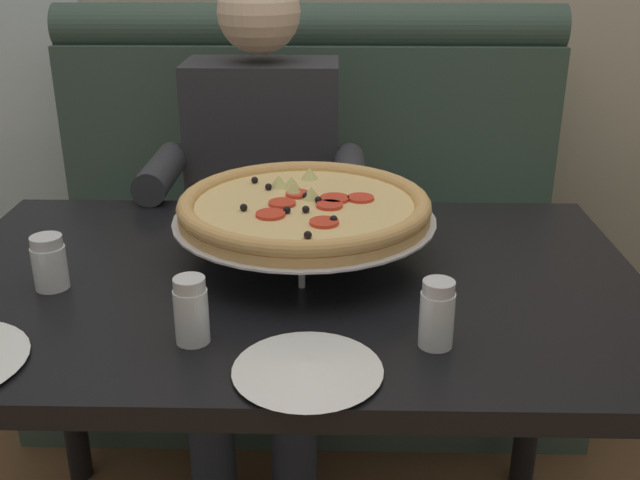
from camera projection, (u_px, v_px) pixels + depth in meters
booth_bench at (307, 257)px, 2.30m from camera, size 1.57×0.78×1.13m
dining_table at (288, 321)px, 1.39m from camera, size 1.30×0.82×0.75m
diner_main at (261, 188)px, 1.93m from camera, size 0.54×0.64×1.27m
pizza at (304, 208)px, 1.39m from camera, size 0.50×0.50×0.14m
shaker_pepper_flakes at (437, 319)px, 1.11m from camera, size 0.05×0.05×0.11m
shaker_parmesan at (192, 315)px, 1.12m from camera, size 0.05×0.05×0.11m
shaker_oregano at (50, 266)px, 1.29m from camera, size 0.06×0.06×0.10m
plate_near_left at (308, 367)px, 1.05m from camera, size 0.22×0.22×0.02m
patio_chair at (28, 117)px, 3.50m from camera, size 0.43×0.43×0.86m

